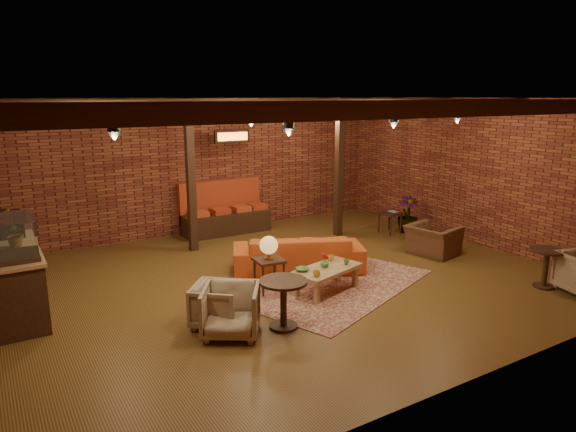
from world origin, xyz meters
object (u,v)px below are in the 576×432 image
armchair_b (231,308)px  round_table_right (546,262)px  armchair_a (218,303)px  sofa (298,253)px  side_table_lamp (269,250)px  side_table_book (390,214)px  armchair_right (433,235)px  round_table_left (284,296)px  plant_tall (410,178)px  coffee_table (326,271)px

armchair_b → round_table_right: 5.53m
armchair_a → armchair_b: (0.03, -0.38, 0.04)m
sofa → side_table_lamp: (-0.98, -0.64, 0.38)m
side_table_book → sofa: bearing=-160.8°
side_table_lamp → armchair_right: side_table_lamp is taller
side_table_lamp → round_table_left: side_table_lamp is taller
round_table_right → plant_tall: bearing=81.4°
side_table_lamp → armchair_a: 1.54m
side_table_lamp → plant_tall: bearing=19.2°
round_table_left → side_table_book: (4.84, 3.14, -0.01)m
side_table_book → round_table_right: size_ratio=0.78×
sofa → round_table_right: bearing=162.1°
coffee_table → round_table_left: (-1.31, -0.81, 0.10)m
sofa → armchair_a: sofa is taller
round_table_right → armchair_b: bearing=168.0°
sofa → side_table_book: 3.56m
side_table_lamp → side_table_book: size_ratio=1.82×
coffee_table → armchair_right: (3.12, 0.56, 0.04)m
sofa → side_table_book: bearing=-136.1°
armchair_right → round_table_left: bearing=96.2°
round_table_left → armchair_right: 4.64m
armchair_b → armchair_right: 5.30m
side_table_lamp → round_table_left: 1.44m
round_table_left → armchair_right: armchair_right is taller
armchair_a → armchair_right: bearing=-40.6°
coffee_table → round_table_right: (3.37, -1.78, 0.08)m
plant_tall → armchair_b: bearing=-154.9°
coffee_table → round_table_right: bearing=-27.9°
coffee_table → armchair_b: bearing=-162.9°
armchair_b → plant_tall: bearing=57.5°
sofa → armchair_a: size_ratio=3.49×
armchair_a → round_table_right: bearing=-65.2°
round_table_left → armchair_a: size_ratio=1.03×
coffee_table → armchair_right: 3.17m
side_table_lamp → plant_tall: size_ratio=0.37×
coffee_table → armchair_b: size_ratio=1.75×
plant_tall → round_table_right: bearing=-98.6°
coffee_table → round_table_right: size_ratio=1.99×
side_table_lamp → armchair_b: (-1.24, -1.15, -0.35)m
armchair_a → armchair_b: 0.38m
armchair_b → side_table_book: (5.58, 2.96, 0.08)m
side_table_book → round_table_right: bearing=-92.4°
round_table_left → armchair_a: bearing=144.3°
sofa → coffee_table: 1.17m
sofa → armchair_right: 3.01m
side_table_lamp → armchair_b: bearing=-137.2°
sofa → side_table_lamp: 1.23m
coffee_table → side_table_lamp: 1.02m
round_table_right → plant_tall: (0.60, 3.97, 0.87)m
armchair_b → round_table_right: bearing=20.4°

